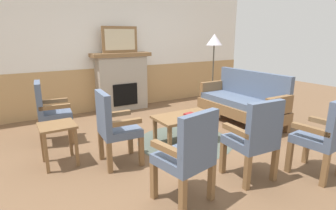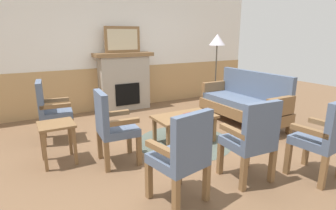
# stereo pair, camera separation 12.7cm
# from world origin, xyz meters

# --- Properties ---
(ground_plane) EXTENTS (14.00, 14.00, 0.00)m
(ground_plane) POSITION_xyz_m (0.00, 0.00, 0.00)
(ground_plane) COLOR brown
(wall_back) EXTENTS (7.20, 0.14, 2.70)m
(wall_back) POSITION_xyz_m (0.00, 2.60, 1.31)
(wall_back) COLOR white
(wall_back) RESTS_ON ground_plane
(fireplace) EXTENTS (1.30, 0.44, 1.28)m
(fireplace) POSITION_xyz_m (0.00, 2.35, 0.65)
(fireplace) COLOR #A39989
(fireplace) RESTS_ON ground_plane
(framed_picture) EXTENTS (0.80, 0.04, 0.56)m
(framed_picture) POSITION_xyz_m (0.00, 2.35, 1.56)
(framed_picture) COLOR brown
(framed_picture) RESTS_ON fireplace
(couch) EXTENTS (0.70, 1.80, 0.98)m
(couch) POSITION_xyz_m (1.65, 0.28, 0.40)
(couch) COLOR brown
(couch) RESTS_ON ground_plane
(coffee_table) EXTENTS (0.96, 0.56, 0.44)m
(coffee_table) POSITION_xyz_m (0.12, 0.02, 0.39)
(coffee_table) COLOR brown
(coffee_table) RESTS_ON ground_plane
(round_rug) EXTENTS (1.51, 1.51, 0.01)m
(round_rug) POSITION_xyz_m (0.12, 0.02, 0.00)
(round_rug) COLOR #4C564C
(round_rug) RESTS_ON ground_plane
(book_on_table) EXTENTS (0.18, 0.15, 0.03)m
(book_on_table) POSITION_xyz_m (0.19, -0.01, 0.46)
(book_on_table) COLOR maroon
(book_on_table) RESTS_ON coffee_table
(armchair_near_fireplace) EXTENTS (0.51, 0.51, 0.98)m
(armchair_near_fireplace) POSITION_xyz_m (-1.09, -0.11, 0.54)
(armchair_near_fireplace) COLOR brown
(armchair_near_fireplace) RESTS_ON ground_plane
(armchair_by_window_left) EXTENTS (0.53, 0.53, 0.98)m
(armchair_by_window_left) POSITION_xyz_m (-1.69, 1.11, 0.54)
(armchair_by_window_left) COLOR brown
(armchair_by_window_left) RESTS_ON ground_plane
(armchair_front_left) EXTENTS (0.51, 0.51, 0.98)m
(armchair_front_left) POSITION_xyz_m (0.14, -1.33, 0.54)
(armchair_front_left) COLOR brown
(armchair_front_left) RESTS_ON ground_plane
(armchair_front_center) EXTENTS (0.52, 0.52, 0.98)m
(armchair_front_center) POSITION_xyz_m (0.90, -1.71, 0.54)
(armchair_front_center) COLOR brown
(armchair_front_center) RESTS_ON ground_plane
(armchair_corner_left) EXTENTS (0.56, 0.56, 0.98)m
(armchair_corner_left) POSITION_xyz_m (-0.77, -1.30, 0.54)
(armchair_corner_left) COLOR brown
(armchair_corner_left) RESTS_ON ground_plane
(side_table) EXTENTS (0.44, 0.44, 0.55)m
(side_table) POSITION_xyz_m (-1.73, 0.26, 0.43)
(side_table) COLOR brown
(side_table) RESTS_ON ground_plane
(floor_lamp_by_couch) EXTENTS (0.36, 0.36, 1.68)m
(floor_lamp_by_couch) POSITION_xyz_m (1.95, 1.53, 1.45)
(floor_lamp_by_couch) COLOR #332D28
(floor_lamp_by_couch) RESTS_ON ground_plane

